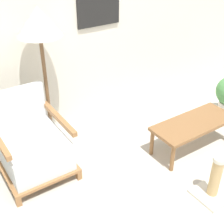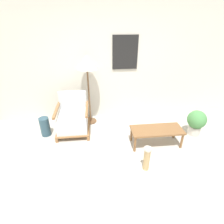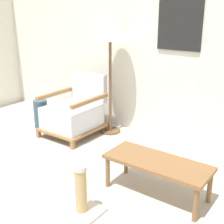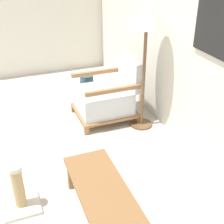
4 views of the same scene
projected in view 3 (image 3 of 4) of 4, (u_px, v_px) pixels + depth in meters
name	position (u px, v px, depth m)	size (l,w,h in m)	color
ground_plane	(22.00, 217.00, 2.66)	(14.00, 14.00, 0.00)	#B7B2A8
wall_back	(157.00, 35.00, 3.97)	(8.00, 0.09, 2.70)	silver
armchair	(74.00, 113.00, 4.29)	(0.68, 0.77, 0.81)	olive
floor_lamp	(110.00, 34.00, 4.02)	(0.45, 0.45, 1.57)	brown
coffee_table	(157.00, 165.00, 2.89)	(0.99, 0.41, 0.35)	brown
vase	(41.00, 114.00, 4.58)	(0.20, 0.20, 0.41)	#2D4C5B
scratching_post	(81.00, 198.00, 2.65)	(0.32, 0.32, 0.46)	beige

